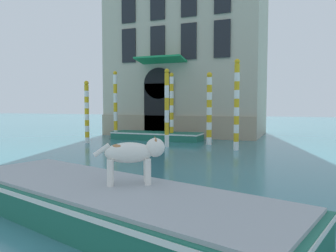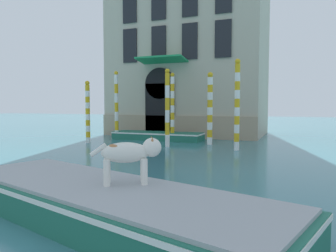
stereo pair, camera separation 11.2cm
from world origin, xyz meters
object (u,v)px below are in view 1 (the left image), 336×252
boat_moored_near_palazzo (157,136)px  mooring_pole_2 (209,108)px  dog_on_deck (134,153)px  mooring_pole_0 (237,104)px  mooring_pole_5 (87,112)px  mooring_pole_1 (115,105)px  mooring_pole_3 (167,108)px  mooring_pole_4 (172,107)px  boat_foreground (107,202)px

boat_moored_near_palazzo → mooring_pole_2: size_ratio=1.44×
dog_on_deck → boat_moored_near_palazzo: 13.10m
boat_moored_near_palazzo → mooring_pole_2: 3.88m
mooring_pole_0 → mooring_pole_5: bearing=-178.5°
mooring_pole_1 → mooring_pole_3: mooring_pole_1 is taller
mooring_pole_2 → mooring_pole_4: 2.53m
dog_on_deck → mooring_pole_5: 12.07m
mooring_pole_2 → mooring_pole_5: mooring_pole_2 is taller
mooring_pole_2 → mooring_pole_5: size_ratio=1.12×
mooring_pole_4 → boat_foreground: bearing=-74.2°
mooring_pole_0 → mooring_pole_4: mooring_pole_0 is taller
mooring_pole_0 → mooring_pole_3: bearing=-178.6°
boat_foreground → mooring_pole_4: 12.83m
mooring_pole_5 → mooring_pole_0: bearing=1.5°
mooring_pole_2 → mooring_pole_4: bearing=160.2°
boat_foreground → dog_on_deck: dog_on_deck is taller
mooring_pole_4 → mooring_pole_0: bearing=-31.0°
boat_foreground → mooring_pole_3: size_ratio=1.93×
mooring_pole_0 → mooring_pole_1: (-7.41, 2.05, -0.03)m
boat_foreground → mooring_pole_0: 9.99m
mooring_pole_4 → mooring_pole_5: (-3.79, -2.63, -0.26)m
boat_moored_near_palazzo → dog_on_deck: bearing=-68.1°
boat_moored_near_palazzo → mooring_pole_5: size_ratio=1.61×
mooring_pole_4 → mooring_pole_5: size_ratio=1.16×
mooring_pole_4 → dog_on_deck: bearing=-72.2°
dog_on_deck → boat_moored_near_palazzo: (-4.85, 12.14, -0.93)m
mooring_pole_0 → mooring_pole_4: 4.70m
mooring_pole_1 → mooring_pole_4: (3.38, 0.37, -0.09)m
mooring_pole_1 → mooring_pole_4: bearing=6.3°
dog_on_deck → mooring_pole_4: size_ratio=0.30×
mooring_pole_3 → mooring_pole_5: 4.51m
mooring_pole_3 → mooring_pole_0: bearing=1.4°
mooring_pole_1 → mooring_pole_5: mooring_pole_1 is taller
boat_moored_near_palazzo → mooring_pole_1: 3.02m
mooring_pole_0 → dog_on_deck: bearing=-91.1°
mooring_pole_1 → mooring_pole_4: 3.41m
mooring_pole_1 → mooring_pole_2: (5.76, -0.48, -0.16)m
boat_moored_near_palazzo → mooring_pole_0: size_ratio=1.30×
mooring_pole_1 → mooring_pole_3: size_ratio=1.06×
dog_on_deck → mooring_pole_2: (-1.47, 11.10, 0.69)m
mooring_pole_2 → mooring_pole_3: bearing=-135.3°
mooring_pole_2 → mooring_pole_3: mooring_pole_3 is taller
mooring_pole_0 → boat_foreground: bearing=-93.3°
mooring_pole_2 → mooring_pole_3: size_ratio=0.98×
boat_foreground → mooring_pole_0: size_ratio=1.79×
boat_foreground → mooring_pole_1: mooring_pole_1 is taller
mooring_pole_0 → mooring_pole_1: bearing=164.5°
mooring_pole_1 → mooring_pole_2: 5.78m
mooring_pole_0 → mooring_pole_2: mooring_pole_0 is taller
boat_moored_near_palazzo → mooring_pole_2: (3.37, -1.03, 1.62)m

